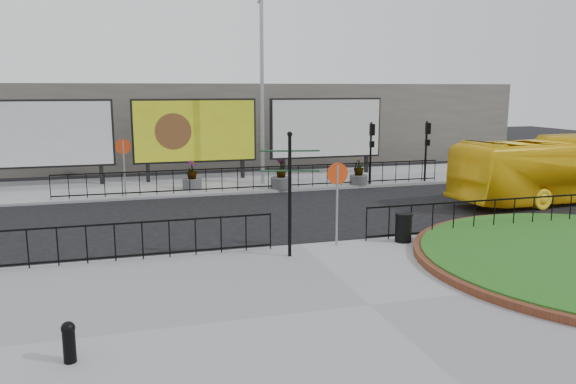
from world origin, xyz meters
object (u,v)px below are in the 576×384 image
object	(u,v)px
litter_bin	(403,227)
planter_c	(359,175)
lamp_post	(262,86)
bollard	(69,340)
fingerpost_sign	(290,182)
billboard_mid	(195,131)
bus	(559,169)
planter_b	(281,178)
planter_a	(192,179)

from	to	relation	value
litter_bin	planter_c	xyz separation A→B (m)	(2.81, 10.00, 0.03)
litter_bin	planter_c	size ratio (longest dim) A/B	0.67
lamp_post	bollard	world-z (taller)	lamp_post
litter_bin	planter_c	world-z (taller)	planter_c
fingerpost_sign	planter_c	size ratio (longest dim) A/B	2.62
fingerpost_sign	billboard_mid	bearing A→B (deg)	111.31
billboard_mid	litter_bin	distance (m)	14.47
litter_bin	bus	size ratio (longest dim) A/B	0.09
billboard_mid	lamp_post	size ratio (longest dim) A/B	0.67
planter_b	litter_bin	bearing A→B (deg)	-83.80
litter_bin	planter_a	distance (m)	12.15
bus	billboard_mid	bearing A→B (deg)	50.64
lamp_post	litter_bin	bearing A→B (deg)	-82.24
lamp_post	planter_c	bearing A→B (deg)	-20.00
billboard_mid	litter_bin	world-z (taller)	billboard_mid
billboard_mid	bus	xyz separation A→B (m)	(14.05, -9.21, -1.22)
fingerpost_sign	bus	xyz separation A→B (m)	(13.19, 4.83, -0.83)
bollard	planter_b	world-z (taller)	planter_b
litter_bin	planter_a	world-z (taller)	planter_a
lamp_post	planter_b	world-z (taller)	lamp_post
fingerpost_sign	planter_b	world-z (taller)	fingerpost_sign
planter_c	planter_b	bearing A→B (deg)	180.00
planter_c	lamp_post	bearing A→B (deg)	160.00
bollard	planter_c	xyz separation A→B (m)	(11.86, 15.35, 0.08)
fingerpost_sign	planter_a	distance (m)	11.70
lamp_post	billboard_mid	bearing A→B (deg)	146.75
bollard	bus	distance (m)	20.92
fingerpost_sign	bollard	world-z (taller)	fingerpost_sign
billboard_mid	bollard	distance (m)	19.55
lamp_post	planter_b	size ratio (longest dim) A/B	6.61
billboard_mid	fingerpost_sign	bearing A→B (deg)	-86.52
planter_c	bollard	bearing A→B (deg)	-127.70
bollard	planter_a	distance (m)	16.85
billboard_mid	bus	world-z (taller)	billboard_mid
fingerpost_sign	planter_b	bearing A→B (deg)	93.66
fingerpost_sign	bollard	xyz separation A→B (m)	(-5.31, -4.87, -1.69)
billboard_mid	fingerpost_sign	size ratio (longest dim) A/B	1.79
planter_a	litter_bin	bearing A→B (deg)	-65.20
billboard_mid	planter_b	bearing A→B (deg)	-45.58
planter_a	planter_b	distance (m)	4.14
planter_a	planter_b	bearing A→B (deg)	-14.44
billboard_mid	lamp_post	world-z (taller)	lamp_post
fingerpost_sign	planter_b	xyz separation A→B (m)	(2.65, 10.47, -1.62)
lamp_post	litter_bin	world-z (taller)	lamp_post
bollard	planter_a	world-z (taller)	planter_a
billboard_mid	planter_b	distance (m)	5.39
litter_bin	planter_b	xyz separation A→B (m)	(-1.09, 10.00, 0.02)
litter_bin	bus	world-z (taller)	bus
planter_a	planter_c	bearing A→B (deg)	-7.44
bus	planter_b	world-z (taller)	bus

